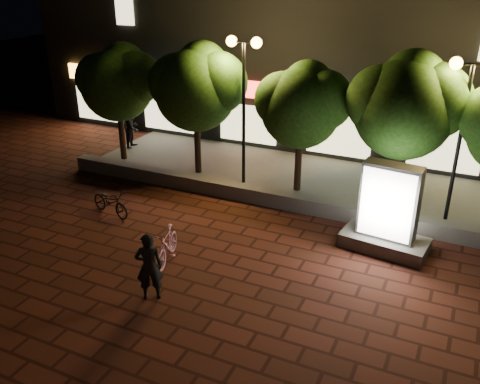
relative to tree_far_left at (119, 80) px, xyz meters
The scene contains 15 objects.
ground 9.43m from the tree_far_left, 38.18° to the right, with size 80.00×80.00×0.00m, color #52211A.
retaining_wall 7.72m from the tree_far_left, 11.89° to the right, with size 16.00×0.45×0.50m, color #62605B.
sidewalk 7.74m from the tree_far_left, ahead, with size 16.00×5.00×0.08m, color #62605B.
building_block 10.38m from the tree_far_left, 47.32° to the left, with size 28.00×8.12×11.30m.
tree_far_left is the anchor object (origin of this frame).
tree_left 3.51m from the tree_far_left, ahead, with size 3.60×3.00×4.89m.
tree_mid 7.50m from the tree_far_left, ahead, with size 3.24×2.70×4.50m.
tree_right 10.81m from the tree_far_left, ahead, with size 3.72×3.10×5.07m.
street_lamp_left 5.50m from the tree_far_left, ahead, with size 1.26×0.36×5.18m.
street_lamp_right 12.47m from the tree_far_left, ahead, with size 1.26×0.36×4.98m.
ad_kiosk 11.58m from the tree_far_left, 14.33° to the right, with size 2.50×1.46×2.57m.
scooter_pink 8.78m from the tree_far_left, 45.81° to the right, with size 0.46×1.61×0.97m, color #F19DCE.
rider 10.16m from the tree_far_left, 50.13° to the right, with size 0.65×0.42×1.77m, color black.
scooter_parked 5.79m from the tree_far_left, 58.97° to the right, with size 0.59×1.68×0.88m, color black.
pedestrian 2.77m from the tree_far_left, 112.48° to the left, with size 0.82×0.64×1.69m, color black.
Camera 1 is at (5.71, -10.63, 7.49)m, focal length 38.52 mm.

